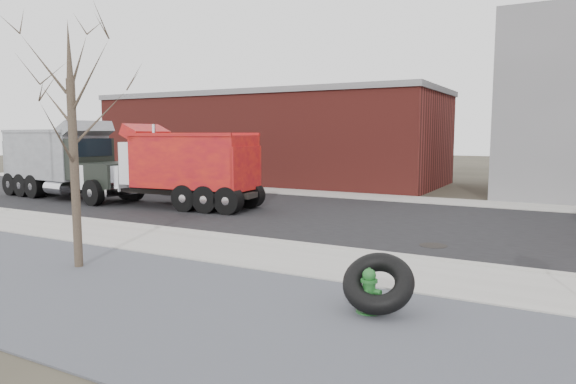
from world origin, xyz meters
The scene contains 12 objects.
ground centered at (0.00, 0.00, 0.00)m, with size 120.00×120.00×0.00m, color #383328.
gravel_verge centered at (0.00, -3.50, 0.01)m, with size 60.00×5.00×0.03m, color slate.
sidewalk centered at (0.00, 0.25, 0.03)m, with size 60.00×2.50×0.06m, color #9E9B93.
curb centered at (0.00, 1.55, 0.06)m, with size 60.00×0.15×0.11m, color #9E9B93.
road centered at (0.00, 6.30, 0.01)m, with size 60.00×9.40×0.02m, color black.
far_sidewalk centered at (0.00, 12.00, 0.03)m, with size 60.00×2.00×0.06m, color #9E9B93.
building_brick centered at (-10.00, 17.00, 2.65)m, with size 20.20×8.20×5.30m.
bare_tree centered at (-3.20, -2.60, 3.30)m, with size 3.20×3.20×5.20m.
fire_hydrant centered at (3.24, -2.30, 0.34)m, with size 0.43×0.41×0.75m.
truck_tire centered at (3.37, -2.21, 0.51)m, with size 1.29×1.25×0.96m.
dump_truck_red_b centered at (-7.52, 5.46, 1.63)m, with size 7.63×2.83×3.20m.
dump_truck_grey centered at (-13.65, 5.38, 1.71)m, with size 7.52×2.95×3.35m.
Camera 1 is at (5.94, -9.88, 2.87)m, focal length 32.00 mm.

